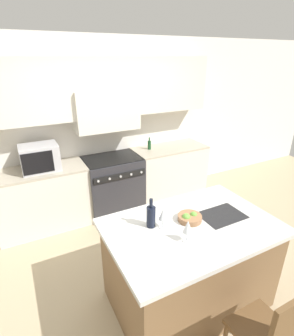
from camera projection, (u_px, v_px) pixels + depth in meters
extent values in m
plane|color=tan|center=(161.00, 270.00, 3.18)|extent=(10.00, 10.00, 0.00)
cube|color=silver|center=(102.00, 126.00, 4.24)|extent=(10.00, 0.06, 2.70)
cube|color=silver|center=(104.00, 87.00, 3.83)|extent=(3.47, 0.34, 0.85)
cube|color=silver|center=(106.00, 110.00, 3.94)|extent=(0.97, 0.40, 0.60)
cube|color=silver|center=(43.00, 200.00, 3.86)|extent=(1.29, 0.62, 0.89)
cube|color=#B2A893|center=(38.00, 171.00, 3.68)|extent=(1.29, 0.62, 0.03)
cube|color=silver|center=(169.00, 172.00, 4.78)|extent=(1.29, 0.62, 0.89)
cube|color=#B2A893|center=(170.00, 148.00, 4.60)|extent=(1.29, 0.62, 0.03)
cube|color=#2D2D33|center=(113.00, 184.00, 4.30)|extent=(0.88, 0.66, 0.91)
cube|color=black|center=(112.00, 158.00, 4.12)|extent=(0.85, 0.61, 0.01)
cube|color=black|center=(120.00, 176.00, 3.91)|extent=(0.81, 0.02, 0.09)
cylinder|color=silver|center=(98.00, 181.00, 3.75)|extent=(0.04, 0.02, 0.04)
cylinder|color=silver|center=(110.00, 179.00, 3.82)|extent=(0.04, 0.02, 0.04)
cylinder|color=silver|center=(121.00, 176.00, 3.90)|extent=(0.04, 0.02, 0.04)
cylinder|color=silver|center=(131.00, 174.00, 3.97)|extent=(0.04, 0.02, 0.04)
cylinder|color=silver|center=(141.00, 172.00, 4.04)|extent=(0.04, 0.02, 0.04)
cube|color=#B7B7BC|center=(40.00, 158.00, 3.62)|extent=(0.50, 0.40, 0.36)
cube|color=black|center=(38.00, 163.00, 3.44)|extent=(0.39, 0.01, 0.29)
cube|color=brown|center=(189.00, 266.00, 2.64)|extent=(1.51, 0.98, 0.90)
cube|color=silver|center=(192.00, 227.00, 2.46)|extent=(1.60, 1.06, 0.04)
cube|color=#2D2D30|center=(222.00, 216.00, 2.60)|extent=(0.44, 0.32, 0.01)
cylinder|color=#B2B2B7|center=(209.00, 206.00, 2.76)|extent=(0.02, 0.02, 0.00)
cube|color=brown|center=(261.00, 330.00, 2.01)|extent=(0.42, 0.40, 0.04)
cube|color=brown|center=(290.00, 326.00, 1.76)|extent=(0.40, 0.04, 0.50)
cylinder|color=brown|center=(255.00, 323.00, 2.32)|extent=(0.04, 0.04, 0.43)
cylinder|color=black|center=(151.00, 217.00, 2.40)|extent=(0.08, 0.08, 0.20)
cylinder|color=black|center=(151.00, 203.00, 2.34)|extent=(0.03, 0.03, 0.09)
cylinder|color=white|center=(187.00, 240.00, 2.24)|extent=(0.07, 0.07, 0.01)
cylinder|color=white|center=(187.00, 236.00, 2.23)|extent=(0.01, 0.01, 0.08)
cone|color=white|center=(188.00, 227.00, 2.19)|extent=(0.08, 0.08, 0.11)
cylinder|color=white|center=(163.00, 227.00, 2.42)|extent=(0.07, 0.07, 0.01)
cylinder|color=white|center=(163.00, 223.00, 2.40)|extent=(0.01, 0.01, 0.08)
cone|color=white|center=(163.00, 214.00, 2.36)|extent=(0.08, 0.08, 0.11)
cylinder|color=#996B47|center=(190.00, 218.00, 2.51)|extent=(0.23, 0.23, 0.05)
sphere|color=#66A83D|center=(186.00, 218.00, 2.49)|extent=(0.08, 0.08, 0.08)
sphere|color=#66A83D|center=(194.00, 215.00, 2.52)|extent=(0.07, 0.07, 0.07)
cylinder|color=#194723|center=(149.00, 145.00, 4.47)|extent=(0.06, 0.06, 0.15)
cylinder|color=#194723|center=(149.00, 139.00, 4.43)|extent=(0.02, 0.02, 0.06)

